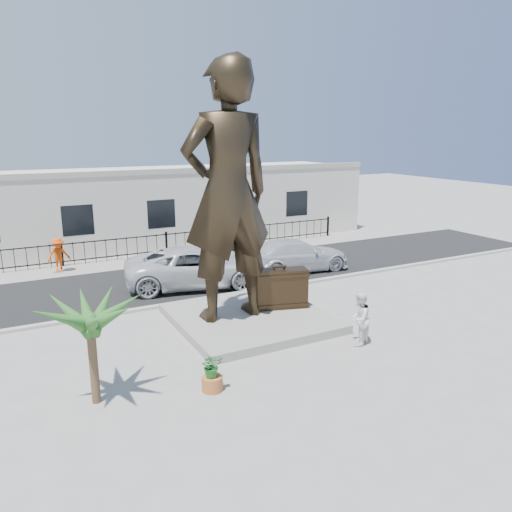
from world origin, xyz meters
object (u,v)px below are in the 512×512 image
at_px(statue, 227,193).
at_px(tourist, 359,319).
at_px(suitcase, 279,289).
at_px(car_white, 197,267).

height_order(statue, tourist, statue).
height_order(statue, suitcase, statue).
distance_m(statue, car_white, 6.15).
distance_m(tourist, car_white, 8.67).
xyz_separation_m(statue, suitcase, (2.03, -0.05, -3.67)).
bearing_deg(tourist, statue, -79.47).
bearing_deg(suitcase, tourist, -59.67).
bearing_deg(statue, car_white, -98.41).
bearing_deg(suitcase, car_white, 121.93).
bearing_deg(car_white, suitcase, -149.97).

